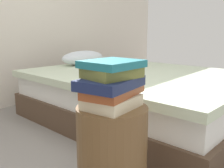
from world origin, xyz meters
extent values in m
cube|color=#4C3828|center=(1.15, 0.61, 0.11)|extent=(1.63, 2.10, 0.22)
cube|color=white|center=(1.15, 0.61, 0.31)|extent=(1.57, 2.01, 0.18)
cube|color=beige|center=(1.15, 0.61, 0.43)|extent=(1.66, 2.06, 0.06)
ellipsoid|color=silver|center=(1.20, 1.41, 0.54)|extent=(0.58, 0.32, 0.16)
cylinder|color=brown|center=(0.00, 0.00, 0.25)|extent=(0.32, 0.32, 0.51)
cube|color=beige|center=(-0.01, -0.01, 0.53)|extent=(0.24, 0.20, 0.05)
cube|color=#994723|center=(0.01, 0.00, 0.57)|extent=(0.32, 0.22, 0.04)
cube|color=#19234C|center=(-0.01, 0.00, 0.62)|extent=(0.31, 0.23, 0.04)
cube|color=olive|center=(0.00, 0.00, 0.66)|extent=(0.25, 0.21, 0.04)
cube|color=#1E727F|center=(0.00, 0.00, 0.70)|extent=(0.24, 0.22, 0.03)
camera|label=1|loc=(-0.83, -0.68, 0.83)|focal=40.37mm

